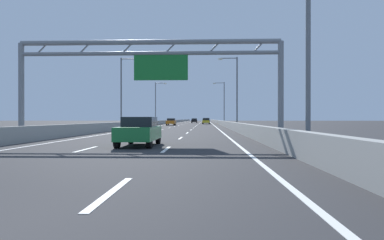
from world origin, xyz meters
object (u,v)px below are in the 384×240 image
at_px(streetlamp_right_near, 302,19).
at_px(green_car, 139,131).
at_px(orange_car, 171,122).
at_px(blue_car, 206,121).
at_px(streetlamp_right_far, 223,101).
at_px(streetlamp_left_far, 157,101).
at_px(red_car, 206,120).
at_px(sign_gantry, 151,63).
at_px(black_car, 194,121).
at_px(yellow_car, 206,121).
at_px(streetlamp_right_mid, 235,88).
at_px(streetlamp_left_mid, 123,89).

distance_m(streetlamp_right_near, green_car, 9.23).
relative_size(green_car, orange_car, 0.98).
bearing_deg(blue_car, streetlamp_right_far, -76.78).
xyz_separation_m(streetlamp_left_far, green_car, (7.67, -60.40, -4.64)).
height_order(streetlamp_right_far, red_car, streetlamp_right_far).
xyz_separation_m(sign_gantry, streetlamp_right_far, (7.37, 56.09, 0.54)).
xyz_separation_m(orange_car, black_car, (3.45, 39.93, 0.02)).
relative_size(sign_gantry, black_car, 4.07).
relative_size(sign_gantry, streetlamp_right_far, 1.77).
bearing_deg(yellow_car, sign_gantry, -93.07).
bearing_deg(streetlamp_right_near, sign_gantry, 134.06).
relative_size(yellow_car, black_car, 1.05).
distance_m(streetlamp_right_mid, yellow_car, 41.87).
xyz_separation_m(streetlamp_right_near, streetlamp_right_mid, (0.00, 31.85, 0.00)).
bearing_deg(green_car, yellow_car, 87.21).
distance_m(streetlamp_right_near, red_car, 119.51).
distance_m(streetlamp_right_mid, streetlamp_left_far, 35.18).
bearing_deg(yellow_car, streetlamp_right_far, -68.14).
distance_m(streetlamp_left_mid, blue_car, 49.17).
distance_m(streetlamp_right_near, orange_car, 57.85).
height_order(sign_gantry, streetlamp_right_mid, streetlamp_right_mid).
xyz_separation_m(streetlamp_left_far, streetlamp_right_far, (14.93, 0.00, 0.00)).
distance_m(blue_car, green_car, 76.28).
bearing_deg(streetlamp_right_near, streetlamp_right_mid, 90.00).
height_order(sign_gantry, yellow_car, sign_gantry).
xyz_separation_m(streetlamp_left_mid, streetlamp_right_mid, (14.93, 0.00, 0.00)).
xyz_separation_m(streetlamp_left_mid, yellow_car, (11.09, 41.43, -4.66)).
xyz_separation_m(green_car, black_car, (-0.25, 93.24, -0.01)).
height_order(streetlamp_right_far, blue_car, streetlamp_right_far).
bearing_deg(green_car, streetlamp_left_far, 97.24).
bearing_deg(blue_car, black_car, 102.56).
distance_m(streetlamp_right_near, streetlamp_left_far, 65.43).
bearing_deg(black_car, yellow_car, -81.04).
bearing_deg(red_car, green_car, -91.79).
relative_size(streetlamp_left_far, black_car, 2.30).
distance_m(sign_gantry, black_car, 89.02).
height_order(streetlamp_right_near, black_car, streetlamp_right_near).
bearing_deg(streetlamp_right_near, streetlamp_left_far, 103.19).
height_order(streetlamp_right_mid, green_car, streetlamp_right_mid).
relative_size(blue_car, yellow_car, 0.95).
xyz_separation_m(streetlamp_right_far, yellow_car, (-3.84, 9.58, -4.66)).
relative_size(streetlamp_right_mid, black_car, 2.30).
distance_m(blue_car, yellow_car, 6.22).
bearing_deg(streetlamp_right_far, green_car, -96.85).
height_order(sign_gantry, streetlamp_right_near, streetlamp_right_near).
relative_size(yellow_car, orange_car, 1.04).
xyz_separation_m(sign_gantry, red_car, (3.73, 111.75, -4.08)).
relative_size(streetlamp_right_near, streetlamp_left_mid, 1.00).
xyz_separation_m(streetlamp_left_mid, blue_car, (11.22, 47.65, -4.62)).
distance_m(sign_gantry, streetlamp_right_near, 10.61).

